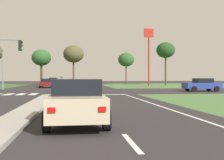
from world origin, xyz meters
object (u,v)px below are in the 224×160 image
(treeline_third, at_px, (41,58))
(treeline_fourth, at_px, (74,54))
(car_grey_second, at_px, (53,81))
(fastfood_pole_sign, at_px, (149,44))
(treeline_fifth, at_px, (126,60))
(pedestrian_at_median, at_px, (62,80))
(car_maroon_third, at_px, (47,83))
(car_blue_fifth, at_px, (202,85))
(car_beige_fourth, at_px, (77,101))
(treeline_sixth, at_px, (166,50))

(treeline_third, distance_m, treeline_fourth, 7.51)
(car_grey_second, relative_size, fastfood_pole_sign, 0.39)
(treeline_fifth, bearing_deg, pedestrian_at_median, -122.97)
(treeline_fifth, bearing_deg, treeline_third, -166.22)
(fastfood_pole_sign, bearing_deg, pedestrian_at_median, -152.23)
(car_maroon_third, bearing_deg, fastfood_pole_sign, -165.28)
(car_maroon_third, bearing_deg, car_grey_second, -90.90)
(treeline_third, xyz_separation_m, treeline_fifth, (19.13, 4.69, 0.08))
(treeline_fourth, bearing_deg, car_blue_fifth, -64.70)
(car_beige_fourth, height_order, treeline_sixth, treeline_sixth)
(car_grey_second, xyz_separation_m, car_maroon_third, (-0.18, -11.79, -0.07))
(car_beige_fourth, bearing_deg, fastfood_pole_sign, 71.10)
(pedestrian_at_median, distance_m, treeline_fourth, 21.05)
(treeline_third, relative_size, treeline_fifth, 1.00)
(car_grey_second, height_order, treeline_sixth, treeline_sixth)
(treeline_sixth, bearing_deg, treeline_third, -179.58)
(pedestrian_at_median, distance_m, treeline_third, 18.35)
(fastfood_pole_sign, distance_m, treeline_sixth, 10.96)
(car_blue_fifth, relative_size, treeline_fourth, 0.48)
(pedestrian_at_median, bearing_deg, treeline_sixth, -115.02)
(pedestrian_at_median, relative_size, treeline_sixth, 0.20)
(treeline_fifth, xyz_separation_m, treeline_sixth, (8.22, -4.49, 1.91))
(treeline_sixth, bearing_deg, treeline_fourth, 171.89)
(car_maroon_third, relative_size, pedestrian_at_median, 2.33)
(car_maroon_third, relative_size, fastfood_pole_sign, 0.41)
(car_blue_fifth, height_order, pedestrian_at_median, pedestrian_at_median)
(treeline_third, height_order, treeline_fifth, treeline_third)
(car_grey_second, distance_m, pedestrian_at_median, 15.51)
(treeline_fifth, bearing_deg, treeline_sixth, -28.64)
(pedestrian_at_median, relative_size, fastfood_pole_sign, 0.18)
(fastfood_pole_sign, bearing_deg, car_maroon_third, -165.28)
(car_blue_fifth, xyz_separation_m, treeline_sixth, (5.56, 28.93, 7.01))
(pedestrian_at_median, bearing_deg, treeline_fifth, -95.71)
(car_grey_second, bearing_deg, car_beige_fourth, 95.29)
(treeline_sixth, bearing_deg, car_blue_fifth, -100.88)
(pedestrian_at_median, bearing_deg, car_beige_fourth, 120.82)
(pedestrian_at_median, distance_m, treeline_fifth, 26.34)
(fastfood_pole_sign, distance_m, treeline_fifth, 13.66)
(car_blue_fifth, height_order, fastfood_pole_sign, fastfood_pole_sign)
(fastfood_pole_sign, bearing_deg, treeline_sixth, 54.20)
(car_maroon_third, bearing_deg, car_beige_fourth, 97.30)
(car_blue_fifth, height_order, treeline_third, treeline_third)
(fastfood_pole_sign, bearing_deg, car_grey_second, 159.31)
(car_blue_fifth, bearing_deg, treeline_sixth, -10.88)
(car_maroon_third, bearing_deg, treeline_fourth, -104.44)
(treeline_fourth, height_order, treeline_fifth, treeline_fourth)
(treeline_third, height_order, treeline_sixth, treeline_sixth)
(treeline_third, bearing_deg, car_beige_fourth, -81.91)
(car_beige_fourth, xyz_separation_m, treeline_fourth, (-0.29, 52.51, 6.15))
(treeline_fourth, bearing_deg, car_beige_fourth, -89.68)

